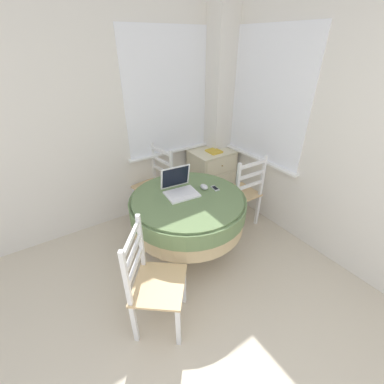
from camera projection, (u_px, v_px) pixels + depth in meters
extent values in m
cube|color=silver|center=(45.00, 130.00, 2.55)|extent=(4.41, 0.06, 2.55)
cube|color=white|center=(167.00, 94.00, 3.06)|extent=(1.10, 0.01, 1.42)
cube|color=white|center=(171.00, 152.00, 3.41)|extent=(1.18, 0.07, 0.02)
cube|color=white|center=(268.00, 98.00, 2.86)|extent=(0.01, 1.10, 1.42)
cube|color=white|center=(258.00, 158.00, 3.22)|extent=(0.07, 1.18, 0.02)
cube|color=silver|center=(219.00, 108.00, 3.40)|extent=(0.28, 0.28, 2.55)
cylinder|color=#4C3D2D|center=(188.00, 250.00, 2.87)|extent=(0.36, 0.36, 0.03)
cylinder|color=#4C3D2D|center=(188.00, 226.00, 2.69)|extent=(0.11, 0.11, 0.67)
cylinder|color=tan|center=(188.00, 211.00, 2.60)|extent=(1.13, 1.13, 0.31)
cylinder|color=#607A4C|center=(188.00, 205.00, 2.56)|extent=(1.16, 1.16, 0.16)
cylinder|color=#607A4C|center=(188.00, 198.00, 2.52)|extent=(1.10, 1.10, 0.02)
cube|color=white|center=(182.00, 194.00, 2.54)|extent=(0.33, 0.27, 0.02)
cube|color=silver|center=(181.00, 193.00, 2.55)|extent=(0.29, 0.17, 0.00)
cube|color=white|center=(175.00, 177.00, 2.59)|extent=(0.32, 0.08, 0.24)
cube|color=black|center=(176.00, 177.00, 2.58)|extent=(0.28, 0.07, 0.21)
ellipsoid|color=silver|center=(204.00, 187.00, 2.63)|extent=(0.06, 0.10, 0.05)
cube|color=#B2B7BC|center=(215.00, 188.00, 2.65)|extent=(0.06, 0.11, 0.01)
cube|color=black|center=(215.00, 188.00, 2.65)|extent=(0.05, 0.08, 0.00)
cube|color=tan|center=(153.00, 188.00, 3.26)|extent=(0.45, 0.49, 0.02)
cube|color=white|center=(135.00, 201.00, 3.39)|extent=(0.04, 0.04, 0.42)
cube|color=white|center=(152.00, 213.00, 3.16)|extent=(0.04, 0.04, 0.42)
cube|color=white|center=(156.00, 192.00, 3.59)|extent=(0.04, 0.04, 0.42)
cube|color=white|center=(173.00, 203.00, 3.35)|extent=(0.04, 0.04, 0.42)
cube|color=white|center=(153.00, 161.00, 3.35)|extent=(0.04, 0.04, 0.50)
cube|color=white|center=(172.00, 170.00, 3.11)|extent=(0.04, 0.04, 0.50)
cube|color=white|center=(161.00, 151.00, 3.13)|extent=(0.09, 0.38, 0.04)
cube|color=white|center=(162.00, 161.00, 3.20)|extent=(0.09, 0.38, 0.04)
cube|color=white|center=(162.00, 170.00, 3.26)|extent=(0.09, 0.38, 0.04)
cube|color=tan|center=(239.00, 193.00, 3.14)|extent=(0.44, 0.40, 0.02)
cube|color=white|center=(240.00, 198.00, 3.46)|extent=(0.03, 0.03, 0.42)
cube|color=white|center=(217.00, 206.00, 3.29)|extent=(0.03, 0.03, 0.42)
cube|color=white|center=(257.00, 210.00, 3.22)|extent=(0.03, 0.03, 0.42)
cube|color=white|center=(234.00, 219.00, 3.05)|extent=(0.03, 0.03, 0.42)
cube|color=white|center=(263.00, 176.00, 2.98)|extent=(0.03, 0.03, 0.50)
cube|color=white|center=(238.00, 184.00, 2.80)|extent=(0.03, 0.03, 0.50)
cube|color=white|center=(253.00, 164.00, 2.79)|extent=(0.38, 0.03, 0.04)
cube|color=white|center=(251.00, 175.00, 2.86)|extent=(0.38, 0.03, 0.04)
cube|color=white|center=(250.00, 185.00, 2.93)|extent=(0.38, 0.03, 0.04)
cube|color=tan|center=(159.00, 284.00, 1.97)|extent=(0.57, 0.58, 0.02)
cube|color=white|center=(178.00, 327.00, 1.90)|extent=(0.05, 0.05, 0.42)
cube|color=white|center=(184.00, 285.00, 2.23)|extent=(0.05, 0.05, 0.42)
cube|color=white|center=(134.00, 323.00, 1.93)|extent=(0.05, 0.05, 0.42)
cube|color=white|center=(146.00, 282.00, 2.25)|extent=(0.05, 0.05, 0.42)
cube|color=white|center=(126.00, 279.00, 1.68)|extent=(0.04, 0.04, 0.50)
cube|color=white|center=(141.00, 241.00, 2.01)|extent=(0.04, 0.04, 0.50)
cube|color=white|center=(131.00, 238.00, 1.75)|extent=(0.25, 0.31, 0.04)
cube|color=white|center=(133.00, 252.00, 1.82)|extent=(0.25, 0.31, 0.04)
cube|color=white|center=(135.00, 265.00, 1.88)|extent=(0.25, 0.31, 0.04)
cube|color=beige|center=(211.00, 176.00, 3.70)|extent=(0.56, 0.44, 0.73)
cube|color=beige|center=(212.00, 151.00, 3.51)|extent=(0.58, 0.47, 0.02)
cube|color=beige|center=(222.00, 166.00, 3.41)|extent=(0.49, 0.01, 0.21)
sphere|color=olive|center=(222.00, 166.00, 3.40)|extent=(0.02, 0.02, 0.02)
cube|color=beige|center=(221.00, 182.00, 3.53)|extent=(0.49, 0.01, 0.21)
sphere|color=olive|center=(221.00, 182.00, 3.53)|extent=(0.02, 0.02, 0.02)
cube|color=beige|center=(220.00, 197.00, 3.66)|extent=(0.49, 0.01, 0.21)
sphere|color=olive|center=(220.00, 197.00, 3.65)|extent=(0.02, 0.02, 0.02)
cube|color=gold|center=(214.00, 151.00, 3.45)|extent=(0.17, 0.19, 0.02)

